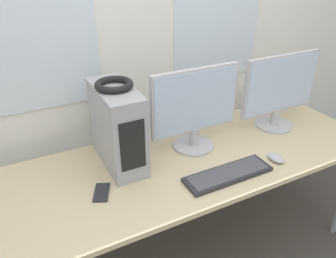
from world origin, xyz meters
TOP-DOWN VIEW (x-y plane):
  - wall_back at (0.00, 0.90)m, footprint 8.00×0.07m
  - desk at (0.00, 0.38)m, footprint 2.39×0.77m
  - pc_tower at (-0.27, 0.53)m, footprint 0.18×0.42m
  - headphones at (-0.27, 0.53)m, footprint 0.19×0.19m
  - monitor_main at (0.16, 0.48)m, footprint 0.53×0.24m
  - monitor_right_near at (0.76, 0.46)m, footprint 0.55×0.24m
  - keyboard at (0.17, 0.16)m, footprint 0.47×0.14m
  - mouse at (0.49, 0.15)m, footprint 0.07×0.11m
  - cell_phone at (-0.44, 0.32)m, footprint 0.11×0.15m

SIDE VIEW (x-z plane):
  - desk at x=0.00m, z-range 0.33..1.09m
  - cell_phone at x=-0.44m, z-range 0.76..0.77m
  - keyboard at x=0.17m, z-range 0.76..0.78m
  - mouse at x=0.49m, z-range 0.76..0.79m
  - pc_tower at x=-0.27m, z-range 0.76..1.18m
  - monitor_main at x=0.16m, z-range 0.77..1.24m
  - monitor_right_near at x=0.76m, z-range 0.77..1.24m
  - headphones at x=-0.27m, z-range 1.18..1.22m
  - wall_back at x=0.00m, z-range 0.00..2.70m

